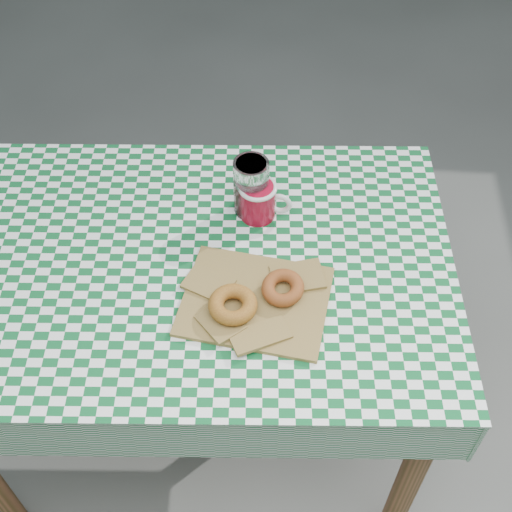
{
  "coord_description": "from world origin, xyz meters",
  "views": [
    {
      "loc": [
        0.1,
        -1.04,
        1.92
      ],
      "look_at": [
        0.04,
        -0.09,
        0.79
      ],
      "focal_mm": 48.0,
      "sensor_mm": 36.0,
      "label": 1
    }
  ],
  "objects": [
    {
      "name": "bagel_front",
      "position": [
        -0.0,
        -0.23,
        0.79
      ],
      "size": [
        0.14,
        0.14,
        0.03
      ],
      "primitive_type": "torus",
      "rotation": [
        0.0,
        0.0,
        0.48
      ],
      "color": "#9F6F21",
      "rests_on": "paper_bag"
    },
    {
      "name": "tablecloth",
      "position": [
        -0.1,
        -0.09,
        0.75
      ],
      "size": [
        1.2,
        0.85,
        0.01
      ],
      "primitive_type": "cube",
      "rotation": [
        0.0,
        0.0,
        0.06
      ],
      "color": "#0D5527",
      "rests_on": "table"
    },
    {
      "name": "ground",
      "position": [
        0.0,
        0.0,
        0.0
      ],
      "size": [
        60.0,
        60.0,
        0.0
      ],
      "primitive_type": "plane",
      "color": "#4E4E49",
      "rests_on": "ground"
    },
    {
      "name": "table",
      "position": [
        -0.1,
        -0.09,
        0.38
      ],
      "size": [
        1.18,
        0.83,
        0.75
      ],
      "primitive_type": "cube",
      "rotation": [
        0.0,
        0.0,
        0.06
      ],
      "color": "#52391C",
      "rests_on": "ground"
    },
    {
      "name": "drinking_glass",
      "position": [
        0.01,
        0.08,
        0.83
      ],
      "size": [
        0.1,
        0.1,
        0.15
      ],
      "primitive_type": "cylinder",
      "rotation": [
        0.0,
        0.0,
        0.24
      ],
      "color": "white",
      "rests_on": "tablecloth"
    },
    {
      "name": "coffee_mug",
      "position": [
        0.03,
        0.06,
        0.8
      ],
      "size": [
        0.18,
        0.18,
        0.09
      ],
      "primitive_type": null,
      "rotation": [
        0.0,
        0.0,
        -0.11
      ],
      "color": "maroon",
      "rests_on": "tablecloth"
    },
    {
      "name": "paper_bag",
      "position": [
        0.04,
        -0.19,
        0.76
      ],
      "size": [
        0.33,
        0.28,
        0.02
      ],
      "primitive_type": "cube",
      "rotation": [
        0.0,
        0.0,
        -0.14
      ],
      "color": "olive",
      "rests_on": "tablecloth"
    },
    {
      "name": "bagel_back",
      "position": [
        0.1,
        -0.17,
        0.79
      ],
      "size": [
        0.13,
        0.13,
        0.03
      ],
      "primitive_type": "torus",
      "rotation": [
        0.0,
        0.0,
        -0.59
      ],
      "color": "brown",
      "rests_on": "paper_bag"
    }
  ]
}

